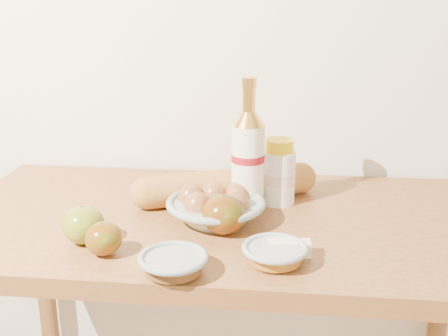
# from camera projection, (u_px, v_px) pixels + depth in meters

# --- Properties ---
(back_wall) EXTENTS (3.50, 0.02, 2.60)m
(back_wall) POSITION_uv_depth(u_px,v_px,m) (240.00, 16.00, 1.40)
(back_wall) COLOR silver
(back_wall) RESTS_ON ground
(table) EXTENTS (1.20, 0.60, 0.90)m
(table) POSITION_uv_depth(u_px,v_px,m) (225.00, 267.00, 1.25)
(table) COLOR #A16734
(table) RESTS_ON ground
(bourbon_bottle) EXTENTS (0.09, 0.09, 0.30)m
(bourbon_bottle) POSITION_uv_depth(u_px,v_px,m) (248.00, 158.00, 1.21)
(bourbon_bottle) COLOR white
(bourbon_bottle) RESTS_ON table
(cream_bottle) EXTENTS (0.09, 0.09, 0.15)m
(cream_bottle) POSITION_uv_depth(u_px,v_px,m) (279.00, 174.00, 1.27)
(cream_bottle) COLOR white
(cream_bottle) RESTS_ON table
(egg_bowl) EXTENTS (0.25, 0.25, 0.07)m
(egg_bowl) POSITION_uv_depth(u_px,v_px,m) (216.00, 207.00, 1.18)
(egg_bowl) COLOR #8E9B96
(egg_bowl) RESTS_ON table
(baguette) EXTENTS (0.44, 0.24, 0.07)m
(baguette) POSITION_uv_depth(u_px,v_px,m) (227.00, 185.00, 1.29)
(baguette) COLOR #C6873C
(baguette) RESTS_ON table
(apple_yellowgreen) EXTENTS (0.11, 0.11, 0.08)m
(apple_yellowgreen) POSITION_uv_depth(u_px,v_px,m) (84.00, 225.00, 1.08)
(apple_yellowgreen) COLOR olive
(apple_yellowgreen) RESTS_ON table
(apple_redgreen_front) EXTENTS (0.07, 0.07, 0.06)m
(apple_redgreen_front) POSITION_uv_depth(u_px,v_px,m) (104.00, 238.00, 1.03)
(apple_redgreen_front) COLOR #921108
(apple_redgreen_front) RESTS_ON table
(apple_redgreen_right) EXTENTS (0.11, 0.11, 0.08)m
(apple_redgreen_right) POSITION_uv_depth(u_px,v_px,m) (224.00, 214.00, 1.12)
(apple_redgreen_right) COLOR maroon
(apple_redgreen_right) RESTS_ON table
(sugar_bowl) EXTENTS (0.16, 0.16, 0.04)m
(sugar_bowl) POSITION_uv_depth(u_px,v_px,m) (173.00, 263.00, 0.97)
(sugar_bowl) COLOR gray
(sugar_bowl) RESTS_ON table
(syrup_bowl) EXTENTS (0.14, 0.14, 0.03)m
(syrup_bowl) POSITION_uv_depth(u_px,v_px,m) (275.00, 253.00, 1.01)
(syrup_bowl) COLOR #99A7A2
(syrup_bowl) RESTS_ON table
(butter_stick) EXTENTS (0.11, 0.04, 0.03)m
(butter_stick) POSITION_uv_depth(u_px,v_px,m) (282.00, 248.00, 1.04)
(butter_stick) COLOR #F2E6BB
(butter_stick) RESTS_ON table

